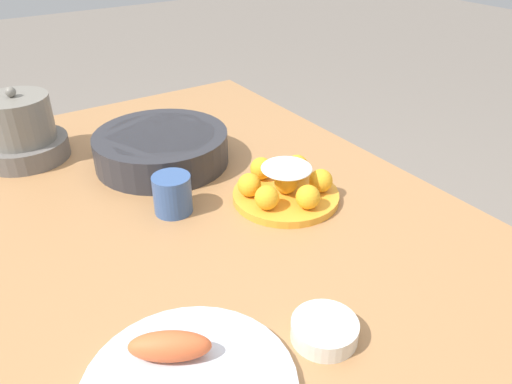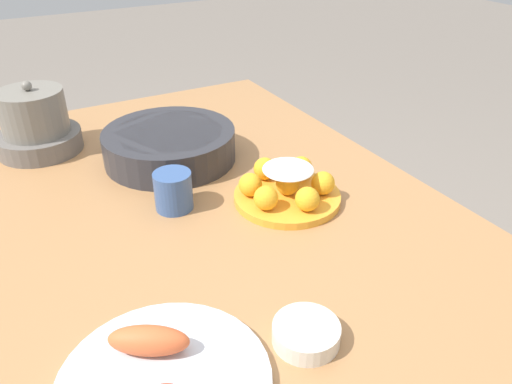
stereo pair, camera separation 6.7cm
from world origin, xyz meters
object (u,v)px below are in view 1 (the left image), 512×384
object	(u,v)px
cup_far	(172,194)
warming_pot	(21,132)
serving_bowl	(161,147)
sauce_bowl	(325,329)
dining_table	(227,253)
cake_plate	(284,186)

from	to	relation	value
cup_far	warming_pot	distance (m)	0.46
serving_bowl	cup_far	world-z (taller)	cup_far
serving_bowl	sauce_bowl	bearing A→B (deg)	177.00
serving_bowl	warming_pot	distance (m)	0.34
dining_table	warming_pot	bearing A→B (deg)	27.99
serving_bowl	cup_far	size ratio (longest dim) A/B	3.92
sauce_bowl	cake_plate	bearing A→B (deg)	-27.56
dining_table	cup_far	world-z (taller)	cup_far
dining_table	serving_bowl	size ratio (longest dim) A/B	4.76
cup_far	sauce_bowl	bearing A→B (deg)	-175.17
dining_table	sauce_bowl	distance (m)	0.36
cake_plate	sauce_bowl	size ratio (longest dim) A/B	2.29
serving_bowl	dining_table	bearing A→B (deg)	-179.81
dining_table	serving_bowl	bearing A→B (deg)	0.19
cake_plate	cup_far	bearing A→B (deg)	69.11
dining_table	sauce_bowl	xyz separation A→B (m)	(-0.34, 0.03, 0.10)
cup_far	serving_bowl	bearing A→B (deg)	-18.33
cake_plate	serving_bowl	bearing A→B (deg)	26.64
cake_plate	dining_table	bearing A→B (deg)	91.60
dining_table	cake_plate	xyz separation A→B (m)	(0.00, -0.15, 0.11)
dining_table	cake_plate	world-z (taller)	cake_plate
serving_bowl	cup_far	distance (m)	0.22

